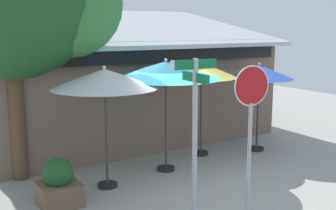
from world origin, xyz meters
name	(u,v)px	position (x,y,z in m)	size (l,w,h in m)	color
ground_plane	(189,184)	(0.00, 0.00, -0.05)	(28.00, 28.00, 0.10)	#9E9B93
cafe_building	(117,84)	(0.60, 5.02, 1.67)	(9.40, 6.08, 4.19)	#705B4C
street_sign_post	(195,128)	(-1.23, -1.88, 1.83)	(0.88, 0.82, 3.01)	#A8AAB2
stop_sign	(251,113)	(-0.07, -2.01, 1.97)	(0.74, 0.11, 2.85)	#A8AAB2
patio_umbrella_ivory_left	(105,79)	(-1.73, 0.72, 2.42)	(2.31, 2.31, 2.72)	black
patio_umbrella_teal_center	(166,70)	(-0.03, 0.96, 2.50)	(2.68, 2.68, 2.79)	black
patio_umbrella_mustard_right	(202,71)	(1.48, 1.55, 2.37)	(1.97, 1.97, 2.67)	black
patio_umbrella_royal_blue_far_right	(259,73)	(3.12, 1.03, 2.26)	(1.93, 1.93, 2.54)	black
sidewalk_planter	(59,185)	(-2.95, 0.32, 0.43)	(0.79, 0.79, 0.98)	brown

